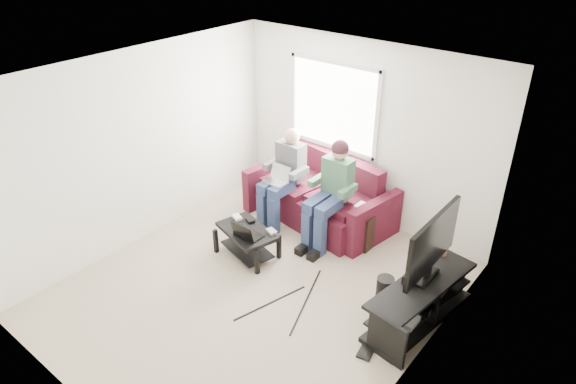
{
  "coord_description": "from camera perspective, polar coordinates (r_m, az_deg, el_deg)",
  "views": [
    {
      "loc": [
        3.36,
        -3.55,
        4.06
      ],
      "look_at": [
        -0.0,
        0.6,
        1.09
      ],
      "focal_mm": 32.0,
      "sensor_mm": 36.0,
      "label": 1
    }
  ],
  "objects": [
    {
      "name": "floor",
      "position": [
        6.36,
        -3.46,
        -10.65
      ],
      "size": [
        4.5,
        4.5,
        0.0
      ],
      "primitive_type": "plane",
      "color": "beige",
      "rests_on": "ground"
    },
    {
      "name": "controller_a",
      "position": [
        6.92,
        -5.67,
        -2.82
      ],
      "size": [
        0.16,
        0.13,
        0.04
      ],
      "primitive_type": "cube",
      "rotation": [
        0.0,
        0.0,
        -0.37
      ],
      "color": "silver",
      "rests_on": "coffee_table"
    },
    {
      "name": "wall_left",
      "position": [
        7.0,
        -16.07,
        4.7
      ],
      "size": [
        0.0,
        4.5,
        4.5
      ],
      "primitive_type": "plane",
      "rotation": [
        1.57,
        0.0,
        1.57
      ],
      "color": "white",
      "rests_on": "floor"
    },
    {
      "name": "console_grey",
      "position": [
        6.15,
        15.74,
        -9.8
      ],
      "size": [
        0.34,
        0.26,
        0.08
      ],
      "primitive_type": "cube",
      "color": "gray",
      "rests_on": "tv_stand"
    },
    {
      "name": "end_table",
      "position": [
        7.02,
        8.3,
        -3.88
      ],
      "size": [
        0.34,
        0.34,
        0.61
      ],
      "color": "black",
      "rests_on": "floor"
    },
    {
      "name": "console_black",
      "position": [
        5.9,
        14.27,
        -11.58
      ],
      "size": [
        0.38,
        0.3,
        0.07
      ],
      "primitive_type": "cube",
      "color": "black",
      "rests_on": "tv_stand"
    },
    {
      "name": "tv_stand",
      "position": [
        5.98,
        14.4,
        -11.88
      ],
      "size": [
        0.66,
        1.57,
        0.5
      ],
      "color": "black",
      "rests_on": "floor"
    },
    {
      "name": "person_right",
      "position": [
        6.78,
        4.85,
        0.61
      ],
      "size": [
        0.4,
        0.71,
        1.44
      ],
      "color": "navy",
      "rests_on": "sofa"
    },
    {
      "name": "wall_right",
      "position": [
        4.7,
        14.65,
        -7.98
      ],
      "size": [
        0.0,
        4.5,
        4.5
      ],
      "primitive_type": "plane",
      "rotation": [
        1.57,
        0.0,
        -1.57
      ],
      "color": "white",
      "rests_on": "floor"
    },
    {
      "name": "laptop_silver",
      "position": [
        7.12,
        -1.29,
        1.53
      ],
      "size": [
        0.34,
        0.26,
        0.24
      ],
      "primitive_type": null,
      "rotation": [
        0.0,
        0.0,
        -0.12
      ],
      "color": "silver",
      "rests_on": "person_left"
    },
    {
      "name": "window",
      "position": [
        7.38,
        5.05,
        9.52
      ],
      "size": [
        1.48,
        0.04,
        1.28
      ],
      "color": "white",
      "rests_on": "wall_back"
    },
    {
      "name": "keyboard_floor",
      "position": [
        5.72,
        9.06,
        -16.43
      ],
      "size": [
        0.23,
        0.46,
        0.02
      ],
      "primitive_type": "cube",
      "rotation": [
        0.0,
        0.0,
        0.19
      ],
      "color": "black",
      "rests_on": "floor"
    },
    {
      "name": "subwoofer",
      "position": [
        6.02,
        10.64,
        -11.08
      ],
      "size": [
        0.2,
        0.2,
        0.45
      ],
      "primitive_type": "cylinder",
      "color": "black",
      "rests_on": "floor"
    },
    {
      "name": "ceiling",
      "position": [
        5.1,
        -4.34,
        12.4
      ],
      "size": [
        4.5,
        4.5,
        0.0
      ],
      "primitive_type": "plane",
      "rotation": [
        3.14,
        0.0,
        0.0
      ],
      "color": "white",
      "rests_on": "wall_back"
    },
    {
      "name": "console_white",
      "position": [
        5.66,
        12.65,
        -13.5
      ],
      "size": [
        0.3,
        0.22,
        0.06
      ],
      "primitive_type": "cube",
      "color": "silver",
      "rests_on": "tv_stand"
    },
    {
      "name": "controller_b",
      "position": [
        6.85,
        -4.23,
        -3.12
      ],
      "size": [
        0.16,
        0.14,
        0.04
      ],
      "primitive_type": "cube",
      "rotation": [
        0.0,
        0.0,
        -0.4
      ],
      "color": "black",
      "rests_on": "coffee_table"
    },
    {
      "name": "laptop_black",
      "position": [
        6.5,
        -4.4,
        -3.98
      ],
      "size": [
        0.38,
        0.31,
        0.24
      ],
      "primitive_type": null,
      "rotation": [
        0.0,
        0.0,
        -0.22
      ],
      "color": "black",
      "rests_on": "coffee_table"
    },
    {
      "name": "controller_c",
      "position": [
        6.6,
        -1.85,
        -4.4
      ],
      "size": [
        0.16,
        0.13,
        0.04
      ],
      "primitive_type": "cube",
      "rotation": [
        0.0,
        0.0,
        -0.33
      ],
      "color": "gray",
      "rests_on": "coffee_table"
    },
    {
      "name": "wall_back",
      "position": [
        7.25,
        8.3,
        6.42
      ],
      "size": [
        4.5,
        0.0,
        4.5
      ],
      "primitive_type": "plane",
      "rotation": [
        1.57,
        0.0,
        0.0
      ],
      "color": "white",
      "rests_on": "floor"
    },
    {
      "name": "coffee_table",
      "position": [
        6.75,
        -4.61,
        -4.95
      ],
      "size": [
        0.9,
        0.68,
        0.4
      ],
      "color": "black",
      "rests_on": "floor"
    },
    {
      "name": "sofa",
      "position": [
        7.48,
        3.73,
        -0.78
      ],
      "size": [
        2.15,
        1.21,
        0.94
      ],
      "color": "#4D1324",
      "rests_on": "floor"
    },
    {
      "name": "wall_front",
      "position": [
        4.54,
        -23.75,
        -11.31
      ],
      "size": [
        4.5,
        0.0,
        4.5
      ],
      "primitive_type": "plane",
      "rotation": [
        -1.57,
        0.0,
        0.0
      ],
      "color": "white",
      "rests_on": "floor"
    },
    {
      "name": "soundbar",
      "position": [
        5.89,
        14.17,
        -8.5
      ],
      "size": [
        0.12,
        0.5,
        0.1
      ],
      "primitive_type": "cube",
      "color": "black",
      "rests_on": "tv_stand"
    },
    {
      "name": "person_left",
      "position": [
        7.22,
        -0.49,
        2.04
      ],
      "size": [
        0.4,
        0.7,
        1.4
      ],
      "color": "navy",
      "rests_on": "sofa"
    },
    {
      "name": "tv",
      "position": [
        5.62,
        15.74,
        -5.61
      ],
      "size": [
        0.12,
        1.1,
        0.81
      ],
      "color": "black",
      "rests_on": "tv_stand"
    },
    {
      "name": "drink_cup",
      "position": [
        6.27,
        16.92,
        -6.25
      ],
      "size": [
        0.08,
        0.08,
        0.12
      ],
      "primitive_type": "cylinder",
      "color": "#9E6544",
      "rests_on": "tv_stand"
    }
  ]
}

